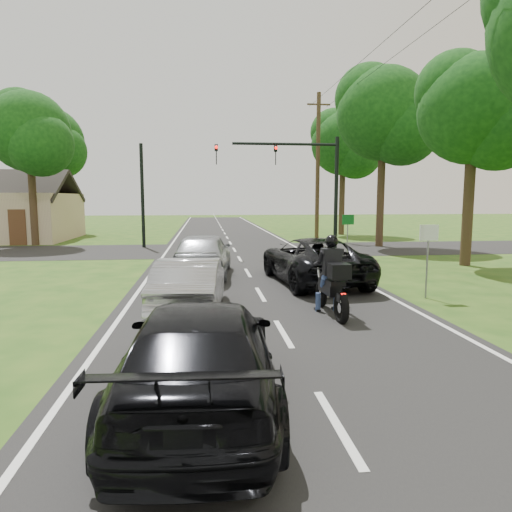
{
  "coord_description": "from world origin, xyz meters",
  "views": [
    {
      "loc": [
        -1.64,
        -9.3,
        2.87
      ],
      "look_at": [
        -0.24,
        3.0,
        1.3
      ],
      "focal_mm": 32.0,
      "sensor_mm": 36.0,
      "label": 1
    }
  ],
  "objects_px": {
    "motorcycle_rider": "(332,284)",
    "dark_suv": "(313,260)",
    "utility_pole_far": "(318,166)",
    "sign_green": "(348,226)",
    "silver_suv": "(203,254)",
    "silver_sedan": "(190,286)",
    "dark_car_behind": "(200,354)",
    "traffic_signal": "(301,173)",
    "sign_white": "(428,243)"
  },
  "relations": [
    {
      "from": "motorcycle_rider",
      "to": "traffic_signal",
      "type": "height_order",
      "value": "traffic_signal"
    },
    {
      "from": "dark_suv",
      "to": "utility_pole_far",
      "type": "bearing_deg",
      "value": -109.89
    },
    {
      "from": "silver_suv",
      "to": "sign_green",
      "type": "xyz_separation_m",
      "value": [
        6.61,
        3.48,
        0.77
      ]
    },
    {
      "from": "motorcycle_rider",
      "to": "dark_car_behind",
      "type": "distance_m",
      "value": 5.62
    },
    {
      "from": "dark_suv",
      "to": "traffic_signal",
      "type": "relative_size",
      "value": 0.87
    },
    {
      "from": "silver_suv",
      "to": "utility_pole_far",
      "type": "distance_m",
      "value": 17.05
    },
    {
      "from": "motorcycle_rider",
      "to": "silver_suv",
      "type": "relative_size",
      "value": 0.49
    },
    {
      "from": "sign_green",
      "to": "utility_pole_far",
      "type": "bearing_deg",
      "value": 83.27
    },
    {
      "from": "sign_white",
      "to": "sign_green",
      "type": "bearing_deg",
      "value": 88.57
    },
    {
      "from": "silver_sedan",
      "to": "sign_green",
      "type": "xyz_separation_m",
      "value": [
        6.91,
        9.04,
        0.88
      ]
    },
    {
      "from": "traffic_signal",
      "to": "utility_pole_far",
      "type": "distance_m",
      "value": 8.55
    },
    {
      "from": "motorcycle_rider",
      "to": "sign_white",
      "type": "relative_size",
      "value": 1.1
    },
    {
      "from": "dark_car_behind",
      "to": "traffic_signal",
      "type": "relative_size",
      "value": 0.79
    },
    {
      "from": "silver_sedan",
      "to": "traffic_signal",
      "type": "relative_size",
      "value": 0.67
    },
    {
      "from": "motorcycle_rider",
      "to": "sign_green",
      "type": "distance_m",
      "value": 10.19
    },
    {
      "from": "dark_car_behind",
      "to": "sign_green",
      "type": "distance_m",
      "value": 15.69
    },
    {
      "from": "motorcycle_rider",
      "to": "silver_suv",
      "type": "bearing_deg",
      "value": 115.47
    },
    {
      "from": "traffic_signal",
      "to": "sign_white",
      "type": "relative_size",
      "value": 3.0
    },
    {
      "from": "dark_suv",
      "to": "traffic_signal",
      "type": "height_order",
      "value": "traffic_signal"
    },
    {
      "from": "silver_suv",
      "to": "sign_white",
      "type": "bearing_deg",
      "value": 150.35
    },
    {
      "from": "silver_sedan",
      "to": "dark_car_behind",
      "type": "distance_m",
      "value": 5.16
    },
    {
      "from": "motorcycle_rider",
      "to": "dark_suv",
      "type": "xyz_separation_m",
      "value": [
        0.57,
        4.37,
        -0.01
      ]
    },
    {
      "from": "motorcycle_rider",
      "to": "utility_pole_far",
      "type": "distance_m",
      "value": 21.55
    },
    {
      "from": "silver_suv",
      "to": "silver_sedan",
      "type": "bearing_deg",
      "value": 92.47
    },
    {
      "from": "dark_car_behind",
      "to": "sign_green",
      "type": "xyz_separation_m",
      "value": [
        6.62,
        14.19,
        0.86
      ]
    },
    {
      "from": "utility_pole_far",
      "to": "sign_green",
      "type": "bearing_deg",
      "value": -96.73
    },
    {
      "from": "dark_car_behind",
      "to": "sign_white",
      "type": "relative_size",
      "value": 2.37
    },
    {
      "from": "silver_sedan",
      "to": "silver_suv",
      "type": "height_order",
      "value": "silver_suv"
    },
    {
      "from": "silver_sedan",
      "to": "dark_car_behind",
      "type": "height_order",
      "value": "dark_car_behind"
    },
    {
      "from": "silver_sedan",
      "to": "utility_pole_far",
      "type": "height_order",
      "value": "utility_pole_far"
    },
    {
      "from": "traffic_signal",
      "to": "dark_car_behind",
      "type": "bearing_deg",
      "value": -106.39
    },
    {
      "from": "silver_sedan",
      "to": "silver_suv",
      "type": "distance_m",
      "value": 5.57
    },
    {
      "from": "silver_suv",
      "to": "dark_car_behind",
      "type": "relative_size",
      "value": 0.96
    },
    {
      "from": "motorcycle_rider",
      "to": "sign_green",
      "type": "height_order",
      "value": "sign_green"
    },
    {
      "from": "silver_suv",
      "to": "traffic_signal",
      "type": "distance_m",
      "value": 8.86
    },
    {
      "from": "silver_suv",
      "to": "dark_suv",
      "type": "bearing_deg",
      "value": 160.92
    },
    {
      "from": "dark_suv",
      "to": "traffic_signal",
      "type": "distance_m",
      "value": 8.96
    },
    {
      "from": "traffic_signal",
      "to": "sign_white",
      "type": "height_order",
      "value": "traffic_signal"
    },
    {
      "from": "sign_white",
      "to": "motorcycle_rider",
      "type": "bearing_deg",
      "value": -154.33
    },
    {
      "from": "motorcycle_rider",
      "to": "dark_car_behind",
      "type": "height_order",
      "value": "motorcycle_rider"
    },
    {
      "from": "silver_sedan",
      "to": "utility_pole_far",
      "type": "xyz_separation_m",
      "value": [
        8.21,
        20.06,
        4.37
      ]
    },
    {
      "from": "silver_suv",
      "to": "sign_green",
      "type": "bearing_deg",
      "value": -146.66
    },
    {
      "from": "utility_pole_far",
      "to": "sign_green",
      "type": "height_order",
      "value": "utility_pole_far"
    },
    {
      "from": "silver_suv",
      "to": "traffic_signal",
      "type": "bearing_deg",
      "value": -122.27
    },
    {
      "from": "dark_suv",
      "to": "utility_pole_far",
      "type": "height_order",
      "value": "utility_pole_far"
    },
    {
      "from": "silver_suv",
      "to": "sign_green",
      "type": "distance_m",
      "value": 7.51
    },
    {
      "from": "sign_green",
      "to": "dark_suv",
      "type": "bearing_deg",
      "value": -118.99
    },
    {
      "from": "motorcycle_rider",
      "to": "silver_sedan",
      "type": "height_order",
      "value": "motorcycle_rider"
    },
    {
      "from": "motorcycle_rider",
      "to": "silver_suv",
      "type": "xyz_separation_m",
      "value": [
        -3.16,
        6.08,
        0.04
      ]
    },
    {
      "from": "utility_pole_far",
      "to": "sign_green",
      "type": "relative_size",
      "value": 4.71
    }
  ]
}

